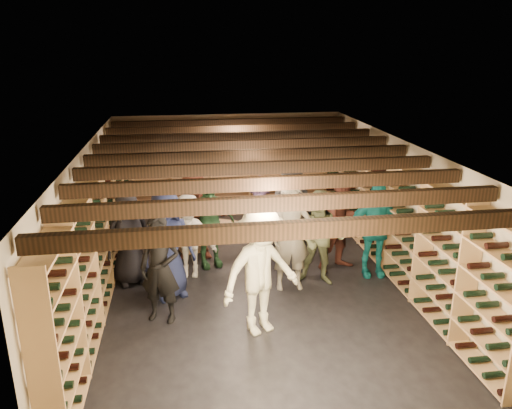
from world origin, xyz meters
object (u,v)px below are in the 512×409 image
object	(u,v)px
person_2	(321,238)
person_0	(129,238)
person_8	(343,222)
person_10	(209,223)
crate_stack_right	(262,213)
person_7	(291,237)
person_4	(374,229)
person_12	(291,208)
crate_loose	(226,225)
person_6	(167,244)
person_3	(261,272)
person_9	(189,237)
crate_stack_left	(192,235)
person_5	(194,214)
person_1	(160,269)
person_11	(259,213)

from	to	relation	value
person_2	person_0	bearing A→B (deg)	-169.13
person_8	person_10	xyz separation A→B (m)	(-2.42, 0.49, -0.07)
crate_stack_right	person_7	world-z (taller)	person_7
person_2	person_4	size ratio (longest dim) A/B	0.96
person_4	person_12	world-z (taller)	person_12
crate_loose	person_7	size ratio (longest dim) A/B	0.27
person_8	person_10	distance (m)	2.48
person_6	person_7	world-z (taller)	person_7
person_2	person_7	xyz separation A→B (m)	(-0.54, -0.10, 0.09)
person_7	person_12	distance (m)	1.58
crate_loose	person_2	bearing A→B (deg)	-64.41
person_3	person_9	world-z (taller)	person_3
person_12	person_8	bearing A→B (deg)	-48.44
crate_stack_left	person_6	world-z (taller)	person_6
crate_loose	person_9	bearing A→B (deg)	-110.55
crate_stack_right	person_2	world-z (taller)	person_2
person_2	person_7	distance (m)	0.56
person_2	person_6	xyz separation A→B (m)	(-2.60, -0.06, 0.07)
crate_stack_left	person_12	xyz separation A→B (m)	(1.97, -0.34, 0.58)
crate_stack_right	person_4	distance (m)	3.16
person_5	person_8	size ratio (longest dim) A/B	0.95
crate_stack_left	person_0	size ratio (longest dim) A/B	0.41
person_3	crate_stack_right	bearing A→B (deg)	57.11
person_1	person_7	xyz separation A→B (m)	(2.15, 0.73, 0.08)
person_12	person_9	bearing A→B (deg)	-155.72
person_7	person_11	distance (m)	1.79
person_0	person_8	size ratio (longest dim) A/B	0.90
crate_stack_left	person_11	distance (m)	1.44
person_11	person_6	bearing A→B (deg)	-119.07
person_9	person_10	world-z (taller)	person_10
person_10	crate_stack_left	bearing A→B (deg)	97.55
person_1	person_10	world-z (taller)	person_10
person_2	person_10	distance (m)	2.12
person_10	person_12	distance (m)	1.71
crate_stack_right	crate_loose	world-z (taller)	crate_stack_right
person_12	crate_stack_left	bearing A→B (deg)	172.28
crate_stack_right	person_5	bearing A→B (deg)	-138.57
person_9	person_11	bearing A→B (deg)	46.28
person_0	person_3	xyz separation A→B (m)	(2.00, -1.89, 0.12)
person_3	person_5	distance (m)	2.99
crate_stack_right	person_3	distance (m)	4.34
person_2	person_10	bearing A→B (deg)	171.66
crate_stack_right	person_6	size ratio (longest dim) A/B	0.37
person_3	person_10	xyz separation A→B (m)	(-0.60, 2.37, -0.10)
crate_stack_right	person_1	bearing A→B (deg)	-120.03
person_2	crate_loose	bearing A→B (deg)	135.63
person_10	person_7	bearing A→B (deg)	-54.22
crate_stack_right	person_4	xyz separation A→B (m)	(1.59, -2.68, 0.54)
crate_loose	person_1	size ratio (longest dim) A/B	0.29
person_4	person_3	bearing A→B (deg)	-141.17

